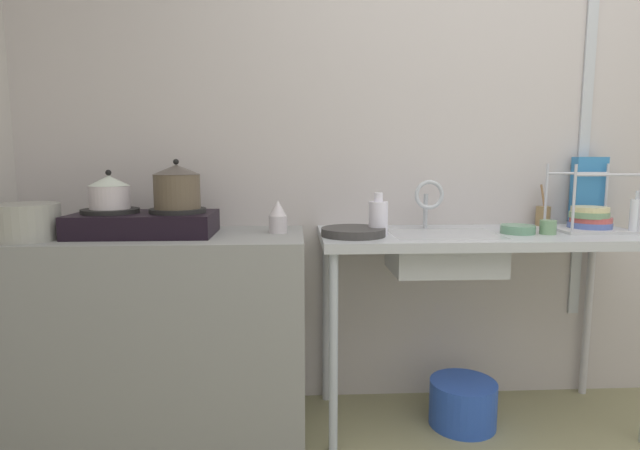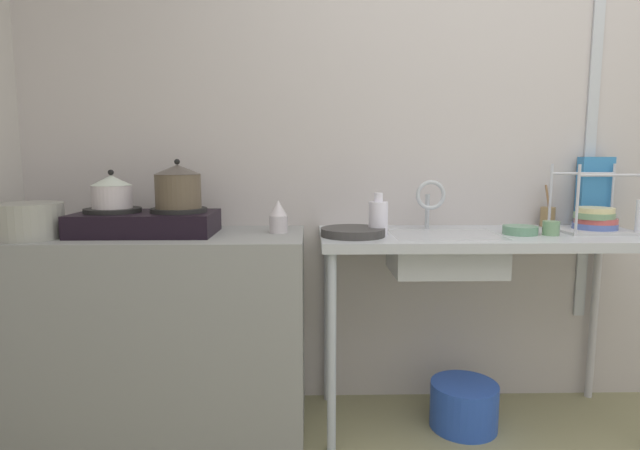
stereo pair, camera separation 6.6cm
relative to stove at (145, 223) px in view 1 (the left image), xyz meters
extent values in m
cube|color=#B8B1B0|center=(1.58, 0.32, 0.46)|extent=(5.26, 0.10, 2.75)
cube|color=#B1B7BF|center=(2.04, 0.26, 0.59)|extent=(0.05, 0.01, 2.20)
cube|color=gray|center=(0.04, 0.00, -0.49)|extent=(1.26, 0.54, 0.87)
cube|color=#B1B7BF|center=(1.44, 0.00, -0.07)|extent=(1.39, 0.54, 0.04)
cylinder|color=#ACB7C7|center=(0.78, -0.23, -0.51)|extent=(0.04, 0.04, 0.83)
cylinder|color=#ADB2BD|center=(0.78, 0.23, -0.51)|extent=(0.04, 0.04, 0.83)
cylinder|color=#B8B7BF|center=(2.10, 0.23, -0.51)|extent=(0.04, 0.04, 0.83)
cube|color=black|center=(0.00, 0.00, -0.01)|extent=(0.58, 0.33, 0.09)
cylinder|color=black|center=(-0.14, 0.00, 0.05)|extent=(0.24, 0.24, 0.02)
cylinder|color=black|center=(0.14, 0.00, 0.05)|extent=(0.24, 0.24, 0.02)
cylinder|color=silver|center=(-0.14, 0.00, 0.11)|extent=(0.16, 0.16, 0.10)
cone|color=beige|center=(-0.14, 0.00, 0.18)|extent=(0.17, 0.17, 0.04)
sphere|color=black|center=(-0.14, 0.00, 0.21)|extent=(0.02, 0.02, 0.02)
cylinder|color=brown|center=(0.14, 0.00, 0.13)|extent=(0.19, 0.19, 0.14)
cone|color=#4C4540|center=(0.14, 0.00, 0.22)|extent=(0.19, 0.19, 0.04)
sphere|color=black|center=(0.14, 0.00, 0.25)|extent=(0.02, 0.02, 0.02)
cylinder|color=gray|center=(-0.44, -0.10, 0.02)|extent=(0.27, 0.27, 0.14)
cylinder|color=silver|center=(0.56, 0.04, -0.02)|extent=(0.08, 0.08, 0.08)
cone|color=silver|center=(0.56, 0.04, 0.06)|extent=(0.08, 0.08, 0.07)
cube|color=#B1B7BF|center=(1.28, -0.03, -0.14)|extent=(0.46, 0.32, 0.17)
cylinder|color=#B1B7BF|center=(1.24, 0.16, 0.03)|extent=(0.02, 0.02, 0.16)
torus|color=#B1B7BF|center=(1.24, 0.10, 0.11)|extent=(0.13, 0.02, 0.13)
cylinder|color=#363433|center=(0.88, -0.07, -0.04)|extent=(0.27, 0.27, 0.03)
cylinder|color=#B4B6C2|center=(1.81, -0.09, 0.10)|extent=(0.01, 0.01, 0.30)
cylinder|color=#B4B6C2|center=(2.10, -0.09, 0.10)|extent=(0.01, 0.01, 0.30)
cylinder|color=#B4B6C2|center=(1.81, 0.15, 0.10)|extent=(0.01, 0.01, 0.30)
cylinder|color=#B4B6C2|center=(2.10, 0.15, 0.10)|extent=(0.01, 0.01, 0.30)
cylinder|color=#B4B6C2|center=(1.95, -0.09, 0.20)|extent=(0.29, 0.01, 0.01)
cylinder|color=#B4B6C2|center=(1.95, 0.15, 0.20)|extent=(0.29, 0.01, 0.01)
cube|color=#B7B9BD|center=(1.95, 0.03, -0.05)|extent=(0.31, 0.26, 0.01)
cylinder|color=#5168B6|center=(1.96, 0.04, -0.03)|extent=(0.19, 0.19, 0.03)
cylinder|color=#C04F4E|center=(1.96, 0.04, 0.00)|extent=(0.18, 0.18, 0.03)
cylinder|color=gray|center=(1.95, 0.03, 0.02)|extent=(0.17, 0.17, 0.03)
cylinder|color=beige|center=(1.95, 0.04, 0.04)|extent=(0.16, 0.16, 0.03)
cylinder|color=#6A946A|center=(1.72, -0.06, -0.02)|extent=(0.07, 0.07, 0.06)
cylinder|color=slate|center=(1.60, -0.03, -0.03)|extent=(0.14, 0.14, 0.04)
cylinder|color=white|center=(0.99, -0.04, 0.02)|extent=(0.08, 0.08, 0.14)
cylinder|color=white|center=(0.99, -0.04, 0.11)|extent=(0.04, 0.04, 0.04)
cylinder|color=white|center=(2.11, -0.06, 0.02)|extent=(0.06, 0.06, 0.15)
cylinder|color=white|center=(2.11, -0.06, 0.11)|extent=(0.03, 0.03, 0.04)
cube|color=#3076B6|center=(2.04, 0.21, 0.11)|extent=(0.15, 0.08, 0.33)
cylinder|color=olive|center=(1.83, 0.21, -0.01)|extent=(0.07, 0.07, 0.09)
cylinder|color=olive|center=(1.83, 0.21, 0.06)|extent=(0.03, 0.04, 0.17)
cylinder|color=blue|center=(1.38, -0.05, -0.82)|extent=(0.30, 0.30, 0.20)
camera|label=1|loc=(0.63, -2.15, 0.27)|focal=28.37mm
camera|label=2|loc=(0.70, -2.15, 0.27)|focal=28.37mm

